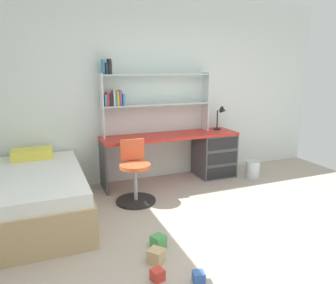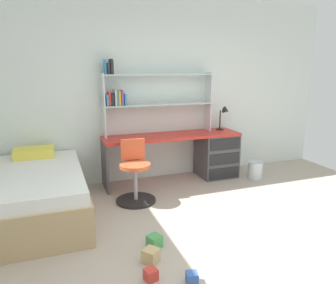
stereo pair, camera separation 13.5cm
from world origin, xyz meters
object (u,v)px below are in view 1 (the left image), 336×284
Objects in this scene: desk at (203,152)px; toy_block_red_2 at (157,275)px; toy_block_natural_0 at (156,256)px; toy_block_green_1 at (158,241)px; bed_platform at (35,196)px; waste_bin at (253,169)px; bookshelf_hutch at (143,93)px; swivel_chair at (135,178)px; desk_lamp at (222,114)px; toy_block_blue_3 at (199,277)px.

toy_block_red_2 is at bearing -126.04° from desk.
toy_block_natural_0 is 0.25m from toy_block_green_1.
bed_platform is 6.56× the size of waste_bin.
bed_platform is 3.23m from waste_bin.
waste_bin is (1.64, -0.52, -1.22)m from bookshelf_hutch.
swivel_chair is (-1.30, -0.55, -0.09)m from desk.
desk is 0.84m from waste_bin.
toy_block_green_1 is at bearing -104.05° from bookshelf_hutch.
toy_block_blue_3 is at bearing -124.37° from desk_lamp.
toy_block_green_1 is at bearing -95.38° from swivel_chair.
toy_block_red_2 is 1.05× the size of toy_block_blue_3.
swivel_chair is at bearing -174.81° from waste_bin.
bookshelf_hutch reaches higher than toy_block_natural_0.
bookshelf_hutch is 13.61× the size of toy_block_green_1.
toy_block_natural_0 is 1.05× the size of toy_block_green_1.
desk is at bearing 13.91° from bed_platform.
swivel_chair is at bearing 84.62° from toy_block_green_1.
desk_lamp is at bearing 47.02° from toy_block_natural_0.
desk_lamp is (0.36, 0.07, 0.58)m from desk.
toy_block_natural_0 is 0.25m from toy_block_red_2.
bed_platform is 2.12m from toy_block_blue_3.
bookshelf_hutch is 1.35m from desk_lamp.
toy_block_blue_3 is at bearing -89.61° from swivel_chair.
toy_block_red_2 is (-0.18, -0.47, -0.01)m from toy_block_green_1.
bookshelf_hutch reaches higher than desk_lamp.
toy_block_red_2 is at bearing -130.89° from desk_lamp.
swivel_chair is (-1.66, -0.62, -0.67)m from desk_lamp.
swivel_chair is 8.26× the size of toy_block_red_2.
waste_bin is (3.22, 0.26, -0.15)m from bed_platform.
waste_bin is at bearing -17.52° from bookshelf_hutch.
desk_lamp is at bearing 128.12° from waste_bin.
swivel_chair is 6.28× the size of toy_block_natural_0.
bed_platform is (-1.57, -0.77, -1.08)m from bookshelf_hutch.
desk is 5.49× the size of desk_lamp.
bed_platform is at bearing -166.09° from desk.
waste_bin is 2.82× the size of toy_block_red_2.
bookshelf_hutch is 17.10× the size of toy_block_red_2.
bookshelf_hutch is 2.07× the size of swivel_chair.
desk reaches higher than waste_bin.
bookshelf_hutch reaches higher than waste_bin.
desk_lamp is 1.01m from waste_bin.
bed_platform is at bearing 135.39° from toy_block_green_1.
toy_block_red_2 is at bearing -141.55° from waste_bin.
desk_lamp is 0.21× the size of bed_platform.
toy_block_green_1 reaches higher than toy_block_blue_3.
desk_lamp reaches higher than toy_block_green_1.
bookshelf_hutch is 17.92× the size of toy_block_blue_3.
toy_block_green_1 is 1.32× the size of toy_block_blue_3.
bookshelf_hutch is at bearing 170.79° from desk.
toy_block_natural_0 is 1.31× the size of toy_block_red_2.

